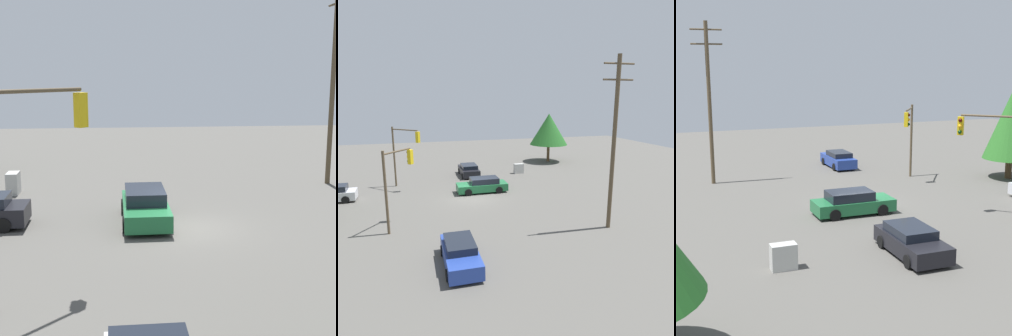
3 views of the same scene
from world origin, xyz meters
TOP-DOWN VIEW (x-y plane):
  - ground_plane at (0.00, 0.00)m, footprint 80.00×80.00m
  - sedan_blue at (2.98, 11.86)m, footprint 1.90×4.46m
  - sedan_green at (-1.17, -1.63)m, footprint 4.79×2.03m
  - sedan_dark at (-1.06, -8.76)m, footprint 2.05×4.41m
  - traffic_signal_main at (6.30, 5.38)m, footprint 1.97×2.56m
  - traffic_signal_cross at (5.98, -5.29)m, footprint 2.70×2.65m
  - utility_pole_tall at (-7.85, 9.45)m, footprint 2.20×0.28m
  - electrical_cabinet at (-7.07, -8.31)m, footprint 1.13×0.61m
  - tree_left at (13.82, 3.06)m, footprint 4.14×4.14m

SIDE VIEW (x-z plane):
  - ground_plane at x=0.00m, z-range 0.00..0.00m
  - electrical_cabinet at x=-7.07m, z-range 0.00..1.15m
  - sedan_dark at x=-1.06m, z-range -0.02..1.34m
  - sedan_blue at x=2.98m, z-range -0.02..1.37m
  - sedan_green at x=-1.17m, z-range -0.03..1.40m
  - traffic_signal_main at x=6.30m, z-range 1.02..6.69m
  - traffic_signal_cross at x=5.98m, z-range 1.12..7.27m
  - tree_left at x=13.82m, z-range 0.77..7.62m
  - utility_pole_tall at x=-7.85m, z-range 0.31..12.03m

